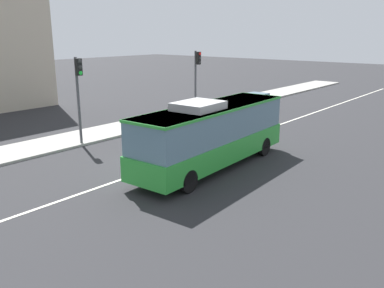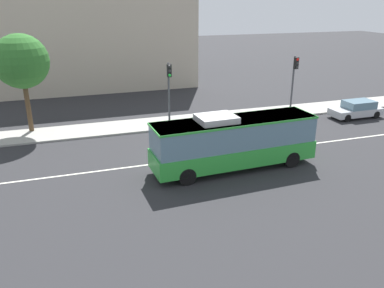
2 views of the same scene
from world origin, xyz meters
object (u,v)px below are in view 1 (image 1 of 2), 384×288
Objects in this scene: traffic_light_mid_block at (79,86)px; traffic_light_far_corner at (197,72)px; sedan_silver at (253,103)px; transit_bus at (212,132)px.

traffic_light_mid_block and traffic_light_far_corner have the same top height.
sedan_silver is 6.28m from traffic_light_far_corner.
sedan_silver is at bearing 70.03° from traffic_light_far_corner.
traffic_light_far_corner is (-5.25, 1.96, 2.84)m from sedan_silver.
traffic_light_far_corner reaches higher than sedan_silver.
transit_bus is 8.76m from traffic_light_mid_block.
traffic_light_far_corner reaches higher than transit_bus.
traffic_light_mid_block reaches higher than sedan_silver.
transit_bus is 1.94× the size of traffic_light_far_corner.
transit_bus is 2.24× the size of sedan_silver.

